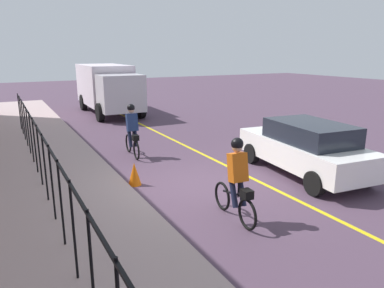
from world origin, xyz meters
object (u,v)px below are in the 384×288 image
(cyclist_lead, at_px, (132,131))
(cyclist_follow, at_px, (237,180))
(traffic_cone_near, at_px, (134,174))
(patrol_sedan, at_px, (306,147))
(box_truck_background, at_px, (108,87))

(cyclist_lead, height_order, cyclist_follow, same)
(cyclist_follow, height_order, traffic_cone_near, cyclist_follow)
(patrol_sedan, xyz_separation_m, box_truck_background, (13.66, 2.03, 0.73))
(traffic_cone_near, bearing_deg, cyclist_lead, -18.34)
(cyclist_lead, relative_size, cyclist_follow, 1.00)
(box_truck_background, distance_m, traffic_cone_near, 12.52)
(box_truck_background, bearing_deg, traffic_cone_near, -11.58)
(cyclist_follow, relative_size, patrol_sedan, 0.40)
(patrol_sedan, bearing_deg, cyclist_lead, 48.30)
(cyclist_lead, relative_size, box_truck_background, 0.27)
(box_truck_background, relative_size, traffic_cone_near, 10.72)
(cyclist_lead, xyz_separation_m, traffic_cone_near, (-2.68, 0.89, -0.60))
(cyclist_lead, bearing_deg, cyclist_follow, -172.98)
(patrol_sedan, height_order, traffic_cone_near, patrol_sedan)
(cyclist_lead, relative_size, traffic_cone_near, 2.90)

